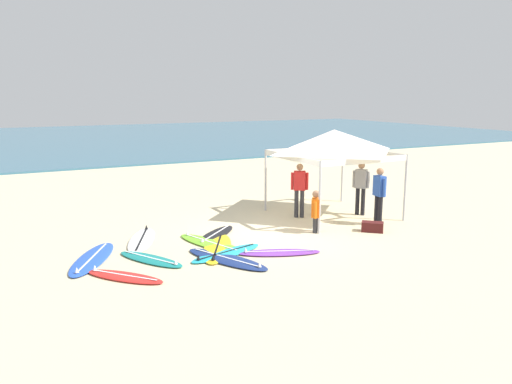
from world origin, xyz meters
TOP-DOWN VIEW (x-y plane):
  - ground_plane at (0.00, 0.00)m, footprint 80.00×80.00m
  - sea at (0.00, 32.64)m, footprint 80.00×36.00m
  - canopy_tent at (2.52, 0.78)m, footprint 3.26×3.26m
  - surfboard_white at (-3.65, 0.75)m, footprint 1.49×2.43m
  - surfboard_red at (-4.68, -1.75)m, footprint 1.62×1.77m
  - surfboard_black at (-1.73, 0.30)m, footprint 1.86×1.76m
  - surfboard_purple at (-0.95, -1.84)m, footprint 2.07×1.27m
  - surfboard_navy at (-2.28, -1.72)m, footprint 1.56×2.48m
  - surfboard_blue at (-5.08, -0.23)m, footprint 1.75×2.53m
  - surfboard_yellow at (-2.14, -0.82)m, footprint 1.79×2.53m
  - surfboard_cyan at (-2.11, -1.30)m, footprint 2.17×1.14m
  - surfboard_teal at (-3.87, -0.91)m, footprint 1.41×1.97m
  - surfboard_lime at (-2.15, -0.36)m, footprint 1.33×2.41m
  - person_grey at (3.37, 0.42)m, footprint 0.40×0.45m
  - person_blue at (3.05, -0.81)m, footprint 0.25×0.55m
  - person_red at (1.45, 1.04)m, footprint 0.49×0.37m
  - person_orange at (0.94, -0.63)m, footprint 0.39×0.45m
  - gear_bag_near_tent at (2.40, -1.33)m, footprint 0.66×0.64m

SIDE VIEW (x-z plane):
  - ground_plane at x=0.00m, z-range 0.00..0.00m
  - surfboard_yellow at x=-2.14m, z-range -0.06..0.13m
  - surfboard_blue at x=-5.08m, z-range -0.06..0.13m
  - surfboard_navy at x=-2.28m, z-range -0.06..0.13m
  - surfboard_white at x=-3.65m, z-range -0.06..0.13m
  - surfboard_lime at x=-2.15m, z-range -0.06..0.13m
  - surfboard_cyan at x=-2.11m, z-range -0.06..0.13m
  - surfboard_black at x=-1.73m, z-range -0.06..0.13m
  - surfboard_purple at x=-0.95m, z-range -0.06..0.13m
  - surfboard_teal at x=-3.87m, z-range -0.06..0.13m
  - surfboard_red at x=-4.68m, z-range -0.06..0.13m
  - sea at x=0.00m, z-range 0.00..0.10m
  - gear_bag_near_tent at x=2.40m, z-range 0.00..0.28m
  - person_orange at x=0.94m, z-range 0.06..1.26m
  - person_grey at x=3.37m, z-range 0.13..1.84m
  - person_blue at x=3.05m, z-range 0.13..1.84m
  - person_red at x=1.45m, z-range 0.13..1.84m
  - canopy_tent at x=2.52m, z-range 1.01..3.76m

